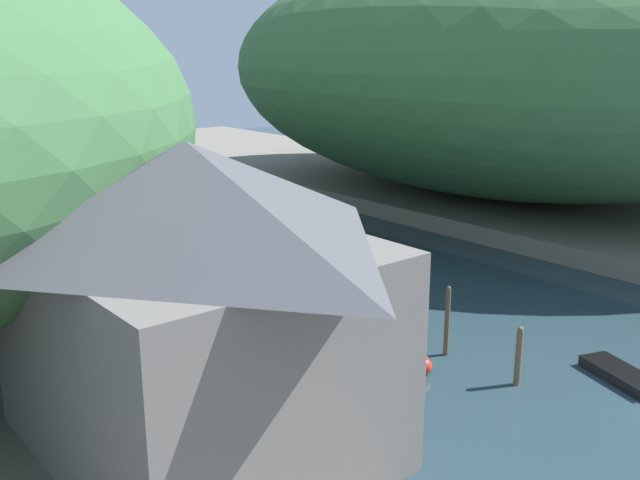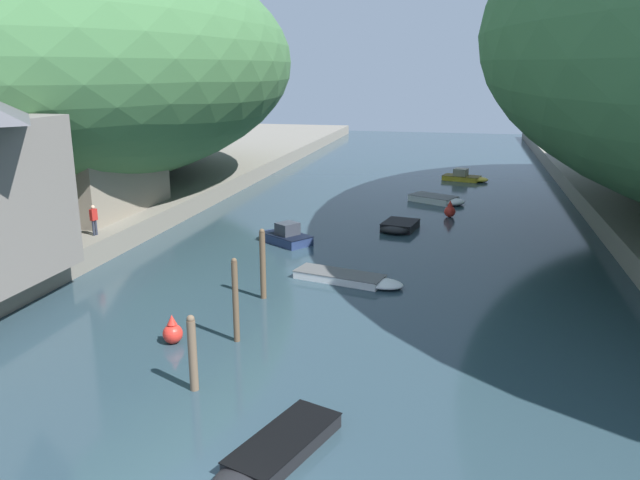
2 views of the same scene
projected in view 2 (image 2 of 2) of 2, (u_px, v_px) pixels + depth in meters
The scene contains 16 objects.
water_surface at pixel (384, 223), 42.35m from camera, with size 130.00×130.00×0.00m, color #283D47.
left_bank at pixel (64, 198), 47.52m from camera, with size 22.00×120.00×1.30m.
hillside_left at pixel (48, 62), 46.46m from camera, with size 35.13×49.19×18.70m.
boathouse_shed at pixel (94, 168), 39.48m from camera, with size 5.99×10.32×5.43m.
boat_small_dinghy at pixel (466, 177), 58.49m from camera, with size 4.48×2.73×1.11m.
boat_near_quay at pixel (272, 454), 16.59m from camera, with size 2.87×4.84×0.45m.
boat_moored_right at pixel (352, 279), 30.57m from camera, with size 5.75×2.73×0.40m.
boat_open_rowboat at pixel (283, 236), 37.64m from camera, with size 4.01×3.48×1.29m.
boat_cabin_cruiser at pixel (399, 227), 40.41m from camera, with size 2.49×3.47×0.52m.
boat_mid_channel at pixel (439, 200), 48.84m from camera, with size 4.80×3.74×0.51m.
mooring_post_nearest at pixel (193, 353), 20.02m from camera, with size 0.28×0.28×2.61m.
mooring_post_second at pixel (236, 300), 23.58m from camera, with size 0.23×0.23×3.34m.
mooring_post_middle at pixel (263, 264), 28.09m from camera, with size 0.27×0.27×3.28m.
channel_buoy_near at pixel (173, 332), 23.73m from camera, with size 0.76×0.76×1.15m.
channel_buoy_far at pixel (450, 211), 44.07m from camera, with size 0.80×0.80×1.19m.
person_by_boathouse at pixel (94, 218), 34.01m from camera, with size 0.31×0.42×1.69m.
Camera 2 is at (5.06, -11.06, 10.11)m, focal length 35.00 mm.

